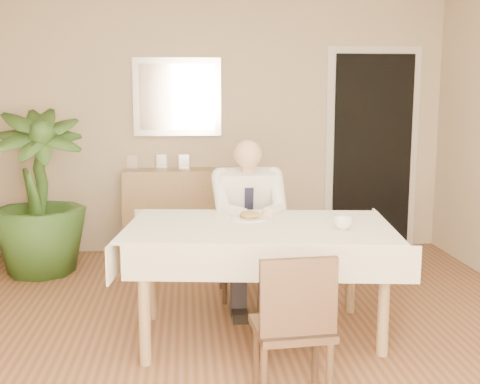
{
  "coord_description": "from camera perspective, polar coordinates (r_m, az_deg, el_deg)",
  "views": [
    {
      "loc": [
        -0.35,
        -3.53,
        1.6
      ],
      "look_at": [
        0.0,
        0.35,
        0.95
      ],
      "focal_mm": 45.0,
      "sensor_mm": 36.0,
      "label": 1
    }
  ],
  "objects": [
    {
      "name": "room",
      "position": [
        3.56,
        0.51,
        4.63
      ],
      "size": [
        5.0,
        5.02,
        2.6
      ],
      "color": "brown",
      "rests_on": "ground"
    },
    {
      "name": "window",
      "position": [
        1.13,
        12.96,
        1.49
      ],
      "size": [
        1.34,
        0.04,
        1.44
      ],
      "color": "white",
      "rests_on": "room"
    },
    {
      "name": "doorway",
      "position": [
        6.32,
        12.4,
        3.81
      ],
      "size": [
        0.96,
        0.07,
        2.1
      ],
      "color": "white",
      "rests_on": "ground"
    },
    {
      "name": "mirror",
      "position": [
        6.0,
        -5.98,
        8.95
      ],
      "size": [
        0.86,
        0.04,
        0.76
      ],
      "color": "silver",
      "rests_on": "room"
    },
    {
      "name": "dining_table",
      "position": [
        3.9,
        1.81,
        -4.35
      ],
      "size": [
        1.84,
        1.22,
        0.75
      ],
      "rotation": [
        0.0,
        0.0,
        -0.12
      ],
      "color": "#9D7D5A",
      "rests_on": "ground"
    },
    {
      "name": "chair_far",
      "position": [
        4.79,
        0.53,
        -3.64
      ],
      "size": [
        0.45,
        0.45,
        0.91
      ],
      "rotation": [
        0.0,
        0.0,
        -0.05
      ],
      "color": "#3D281A",
      "rests_on": "ground"
    },
    {
      "name": "chair_near",
      "position": [
        3.11,
        5.17,
        -12.2
      ],
      "size": [
        0.42,
        0.42,
        0.82
      ],
      "rotation": [
        0.0,
        0.0,
        0.08
      ],
      "color": "#3D281A",
      "rests_on": "ground"
    },
    {
      "name": "seated_man",
      "position": [
        4.47,
        0.9,
        -2.25
      ],
      "size": [
        0.48,
        0.72,
        1.24
      ],
      "color": "white",
      "rests_on": "ground"
    },
    {
      "name": "plate",
      "position": [
        4.05,
        0.94,
        -2.5
      ],
      "size": [
        0.26,
        0.26,
        0.02
      ],
      "primitive_type": "cylinder",
      "color": "white",
      "rests_on": "dining_table"
    },
    {
      "name": "food",
      "position": [
        4.04,
        0.94,
        -2.2
      ],
      "size": [
        0.14,
        0.14,
        0.06
      ],
      "primitive_type": "ellipsoid",
      "color": "brown",
      "rests_on": "dining_table"
    },
    {
      "name": "knife",
      "position": [
        3.99,
        1.6,
        -2.43
      ],
      "size": [
        0.01,
        0.13,
        0.01
      ],
      "primitive_type": "cylinder",
      "rotation": [
        1.57,
        0.0,
        0.0
      ],
      "color": "silver",
      "rests_on": "dining_table"
    },
    {
      "name": "fork",
      "position": [
        3.98,
        0.46,
        -2.45
      ],
      "size": [
        0.01,
        0.13,
        0.01
      ],
      "primitive_type": "cylinder",
      "rotation": [
        1.57,
        0.0,
        0.0
      ],
      "color": "silver",
      "rests_on": "dining_table"
    },
    {
      "name": "coffee_mug",
      "position": [
        3.81,
        9.73,
        -2.82
      ],
      "size": [
        0.13,
        0.13,
        0.09
      ],
      "primitive_type": "imported",
      "rotation": [
        0.0,
        0.0,
        0.14
      ],
      "color": "white",
      "rests_on": "dining_table"
    },
    {
      "name": "sideboard",
      "position": [
        5.97,
        -5.81,
        -1.92
      ],
      "size": [
        1.07,
        0.37,
        0.85
      ],
      "primitive_type": "cube",
      "rotation": [
        0.0,
        0.0,
        -0.0
      ],
      "color": "#9D7D5A",
      "rests_on": "ground"
    },
    {
      "name": "photo_frame_left",
      "position": [
        5.99,
        -10.17,
        2.82
      ],
      "size": [
        0.1,
        0.02,
        0.14
      ],
      "primitive_type": "cube",
      "color": "silver",
      "rests_on": "sideboard"
    },
    {
      "name": "photo_frame_center",
      "position": [
        5.98,
        -7.46,
        2.88
      ],
      "size": [
        0.1,
        0.02,
        0.14
      ],
      "primitive_type": "cube",
      "color": "silver",
      "rests_on": "sideboard"
    },
    {
      "name": "photo_frame_right",
      "position": [
        5.95,
        -5.32,
        2.88
      ],
      "size": [
        0.1,
        0.02,
        0.14
      ],
      "primitive_type": "cube",
      "color": "silver",
      "rests_on": "sideboard"
    },
    {
      "name": "potted_palm",
      "position": [
        5.56,
        -18.63,
        -0.06
      ],
      "size": [
        1.0,
        1.0,
        1.45
      ],
      "primitive_type": "imported",
      "rotation": [
        0.0,
        0.0,
        0.26
      ],
      "color": "#2B4C1B",
      "rests_on": "ground"
    }
  ]
}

